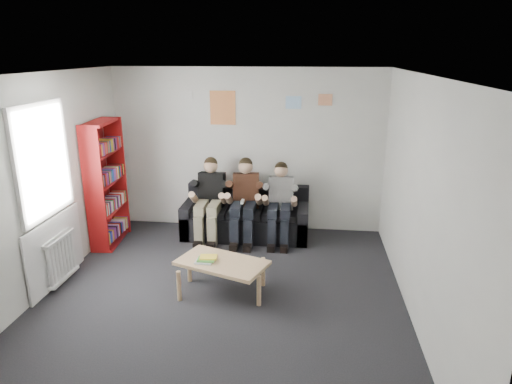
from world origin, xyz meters
TOP-DOWN VIEW (x-y plane):
  - room_shell at (0.00, 0.00)m, footprint 5.00×5.00m
  - sofa at (0.03, 2.11)m, footprint 2.04×0.83m
  - bookshelf at (-2.08, 1.56)m, footprint 0.29×0.88m
  - coffee_table at (-0.01, 0.17)m, footprint 1.09×0.60m
  - game_cases at (-0.20, 0.15)m, footprint 0.26×0.22m
  - person_left at (-0.54, 1.92)m, footprint 0.42×0.89m
  - person_middle at (0.03, 1.92)m, footprint 0.42×0.90m
  - person_right at (0.60, 1.92)m, footprint 0.39×0.84m
  - radiator at (-2.15, 0.20)m, footprint 0.10×0.64m
  - window at (-2.22, 0.20)m, footprint 0.05×1.30m
  - poster_large at (-0.40, 2.49)m, footprint 0.42×0.01m
  - poster_blue at (0.75, 2.49)m, footprint 0.25×0.01m
  - poster_pink at (1.25, 2.49)m, footprint 0.22×0.01m
  - poster_sign at (-1.00, 2.49)m, footprint 0.20×0.01m

SIDE VIEW (x-z plane):
  - sofa at x=0.03m, z-range -0.11..0.68m
  - radiator at x=-2.15m, z-range 0.05..0.65m
  - coffee_table at x=-0.01m, z-range 0.17..0.60m
  - game_cases at x=-0.20m, z-range 0.44..0.49m
  - person_right at x=0.60m, z-range -0.01..1.26m
  - person_left at x=-0.54m, z-range -0.01..1.30m
  - person_middle at x=0.03m, z-range -0.01..1.31m
  - bookshelf at x=-2.08m, z-range 0.00..1.95m
  - window at x=-2.22m, z-range -0.15..2.21m
  - room_shell at x=0.00m, z-range -1.15..3.85m
  - poster_large at x=-0.40m, z-range 1.77..2.32m
  - poster_blue at x=0.75m, z-range 2.05..2.25m
  - poster_pink at x=1.25m, z-range 2.11..2.29m
  - poster_sign at x=-1.00m, z-range 2.18..2.32m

